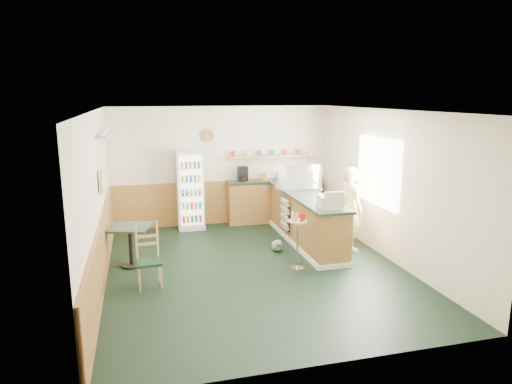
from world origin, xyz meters
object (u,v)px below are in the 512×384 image
object	(u,v)px
drinks_fridge	(190,190)
condiment_stand	(298,232)
cash_register	(330,202)
shopkeeper	(351,209)
cafe_chair	(148,253)
display_case	(298,178)
cafe_table	(130,238)

from	to	relation	value
drinks_fridge	condiment_stand	world-z (taller)	drinks_fridge
cash_register	shopkeeper	size ratio (longest dim) A/B	0.25
drinks_fridge	cafe_chair	world-z (taller)	drinks_fridge
drinks_fridge	display_case	world-z (taller)	drinks_fridge
cafe_table	display_case	bearing A→B (deg)	14.81
condiment_stand	cafe_chair	xyz separation A→B (m)	(-2.49, -0.06, -0.13)
condiment_stand	cafe_chair	distance (m)	2.49
cafe_table	cafe_chair	bearing A→B (deg)	-72.72
display_case	cafe_chair	distance (m)	3.68
display_case	cash_register	xyz separation A→B (m)	(0.00, -1.62, -0.14)
cafe_table	cafe_chair	world-z (taller)	cafe_chair
display_case	cash_register	distance (m)	1.63
drinks_fridge	cafe_chair	size ratio (longest dim) A/B	1.74
condiment_stand	drinks_fridge	bearing A→B (deg)	116.80
display_case	shopkeeper	xyz separation A→B (m)	(0.70, -1.03, -0.45)
display_case	shopkeeper	size ratio (longest dim) A/B	0.55
cash_register	condiment_stand	bearing A→B (deg)	-160.27
cash_register	condiment_stand	world-z (taller)	cash_register
display_case	cafe_table	world-z (taller)	display_case
drinks_fridge	cash_register	world-z (taller)	drinks_fridge
condiment_stand	shopkeeper	bearing A→B (deg)	28.42
display_case	cafe_chair	xyz separation A→B (m)	(-3.12, -1.81, -0.73)
shopkeeper	condiment_stand	xyz separation A→B (m)	(-1.33, -0.72, -0.15)
cash_register	shopkeeper	world-z (taller)	shopkeeper
condiment_stand	cafe_table	xyz separation A→B (m)	(-2.77, 0.85, -0.15)
cafe_table	cafe_chair	distance (m)	0.95
display_case	condiment_stand	xyz separation A→B (m)	(-0.63, -1.75, -0.60)
cafe_chair	cash_register	bearing A→B (deg)	-0.02
drinks_fridge	cafe_chair	bearing A→B (deg)	-108.49
cash_register	cafe_table	xyz separation A→B (m)	(-3.40, 0.72, -0.61)
cash_register	cafe_chair	xyz separation A→B (m)	(-3.12, -0.19, -0.59)
condiment_stand	cafe_table	world-z (taller)	condiment_stand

